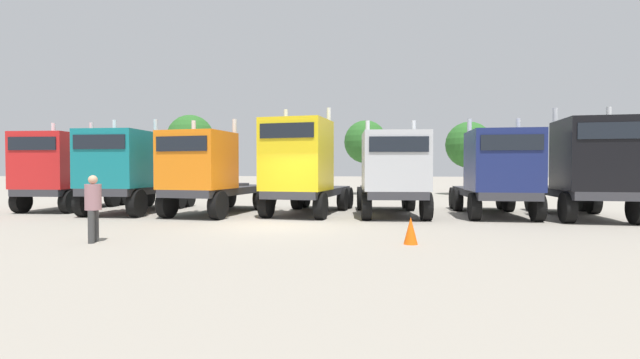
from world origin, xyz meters
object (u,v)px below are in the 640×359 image
object	(u,v)px
semi_truck_navy	(498,172)
traffic_cone_near	(411,231)
semi_truck_orange	(209,173)
semi_truck_silver	(393,173)
visitor_with_camera	(93,204)
semi_truck_red	(61,171)
semi_truck_yellow	(302,167)
semi_truck_teal	(127,171)
semi_truck_black	(589,168)

from	to	relation	value
semi_truck_navy	traffic_cone_near	world-z (taller)	semi_truck_navy
semi_truck_orange	traffic_cone_near	distance (m)	9.85
semi_truck_silver	visitor_with_camera	xyz separation A→B (m)	(-7.64, -7.54, -0.74)
semi_truck_red	semi_truck_silver	world-z (taller)	semi_truck_red
semi_truck_yellow	traffic_cone_near	xyz separation A→B (m)	(4.11, -6.24, -1.64)
traffic_cone_near	semi_truck_silver	bearing A→B (deg)	94.17
traffic_cone_near	semi_truck_yellow	bearing A→B (deg)	123.41
semi_truck_yellow	semi_truck_silver	bearing A→B (deg)	99.89
semi_truck_teal	semi_truck_navy	world-z (taller)	semi_truck_teal
semi_truck_red	visitor_with_camera	xyz separation A→B (m)	(7.26, -7.63, -0.83)
semi_truck_yellow	visitor_with_camera	distance (m)	8.38
semi_truck_yellow	traffic_cone_near	size ratio (longest dim) A/B	9.16
traffic_cone_near	semi_truck_orange	bearing A→B (deg)	144.06
semi_truck_orange	semi_truck_black	distance (m)	14.68
semi_truck_teal	semi_truck_orange	world-z (taller)	semi_truck_teal
visitor_with_camera	semi_truck_teal	bearing A→B (deg)	-79.01
semi_truck_black	semi_truck_teal	bearing A→B (deg)	-85.31
semi_truck_orange	semi_truck_teal	bearing A→B (deg)	-84.66
semi_truck_teal	visitor_with_camera	distance (m)	7.70
semi_truck_black	traffic_cone_near	distance (m)	9.53
semi_truck_red	visitor_with_camera	size ratio (longest dim) A/B	3.38
semi_truck_orange	semi_truck_navy	world-z (taller)	semi_truck_navy
semi_truck_red	semi_truck_navy	bearing A→B (deg)	86.38
semi_truck_teal	traffic_cone_near	size ratio (longest dim) A/B	9.22
semi_truck_teal	semi_truck_silver	distance (m)	11.11
semi_truck_yellow	semi_truck_teal	bearing A→B (deg)	-80.11
semi_truck_teal	semi_truck_silver	xyz separation A→B (m)	(11.09, 0.71, -0.07)
semi_truck_silver	semi_truck_black	size ratio (longest dim) A/B	1.04
semi_truck_teal	traffic_cone_near	xyz separation A→B (m)	(11.56, -5.76, -1.48)
semi_truck_silver	semi_truck_navy	bearing A→B (deg)	89.12
semi_truck_teal	semi_truck_black	world-z (taller)	semi_truck_black
semi_truck_red	semi_truck_silver	size ratio (longest dim) A/B	0.91
semi_truck_yellow	visitor_with_camera	bearing A→B (deg)	-22.44
semi_truck_teal	semi_truck_yellow	xyz separation A→B (m)	(7.45, 0.48, 0.16)
semi_truck_silver	traffic_cone_near	world-z (taller)	semi_truck_silver
semi_truck_navy	visitor_with_camera	size ratio (longest dim) A/B	3.57
semi_truck_navy	traffic_cone_near	size ratio (longest dim) A/B	8.96
semi_truck_red	semi_truck_navy	xyz separation A→B (m)	(18.98, 0.31, -0.07)
semi_truck_orange	semi_truck_silver	distance (m)	7.46
semi_truck_navy	semi_truck_black	distance (m)	3.19
semi_truck_yellow	semi_truck_black	xyz separation A→B (m)	(10.88, 0.28, -0.03)
semi_truck_yellow	semi_truck_black	distance (m)	10.88
semi_truck_red	semi_truck_orange	size ratio (longest dim) A/B	0.89
semi_truck_orange	semi_truck_black	xyz separation A→B (m)	(14.66, 0.79, 0.21)
semi_truck_yellow	semi_truck_navy	distance (m)	7.75
semi_truck_orange	semi_truck_yellow	world-z (taller)	semi_truck_yellow
semi_truck_orange	visitor_with_camera	distance (m)	6.83
semi_truck_orange	semi_truck_black	size ratio (longest dim) A/B	1.06
semi_truck_navy	semi_truck_red	bearing A→B (deg)	-90.12
semi_truck_yellow	semi_truck_silver	distance (m)	3.66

